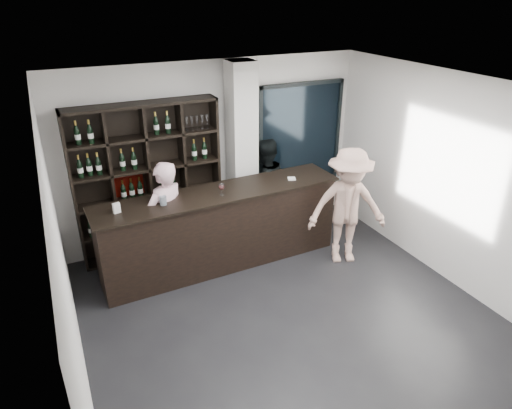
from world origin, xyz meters
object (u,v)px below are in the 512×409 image
wine_shelf (149,182)px  customer (347,207)px  taster_black (264,187)px  tasting_counter (221,228)px  taster_pink (167,220)px

wine_shelf → customer: (2.58, -1.52, -0.29)m
taster_black → customer: 1.53m
taster_black → wine_shelf: bearing=-21.5°
wine_shelf → tasting_counter: (0.84, -0.82, -0.59)m
wine_shelf → taster_pink: bearing=-86.0°
taster_black → customer: customer is taller
tasting_counter → taster_black: (1.03, 0.65, 0.23)m
taster_pink → taster_black: bearing=172.3°
taster_pink → customer: size_ratio=0.96×
wine_shelf → customer: size_ratio=1.32×
tasting_counter → customer: bearing=-23.7°
customer → taster_black: bearing=138.7°
tasting_counter → taster_pink: (-0.79, 0.10, 0.27)m
tasting_counter → taster_black: taster_black is taller
taster_black → customer: bearing=101.4°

